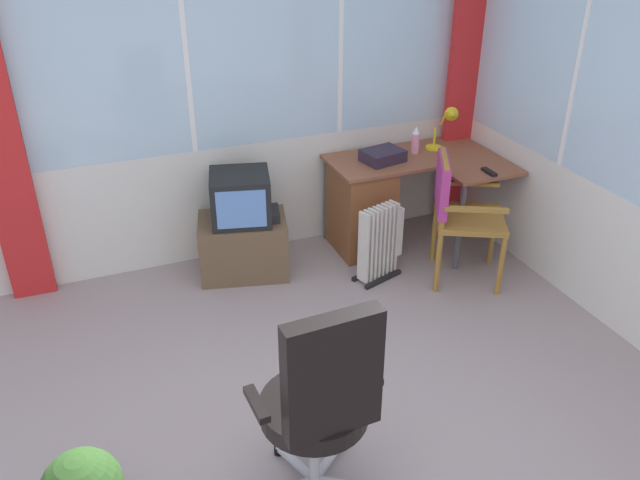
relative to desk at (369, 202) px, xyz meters
The scene contains 11 objects.
north_window_panel 1.61m from the desk, 164.64° to the left, with size 4.57×0.07×2.69m.
curtain_corner 1.30m from the desk, 13.32° to the left, with size 0.29×0.07×2.59m, color red.
desk is the anchor object (origin of this frame).
desk_lamp 0.88m from the desk, ahead, with size 0.24×0.21×0.35m.
tv_remote 0.95m from the desk, 35.80° to the right, with size 0.04×0.15×0.02m, color black.
spray_bottle 0.60m from the desk, ahead, with size 0.06×0.06×0.22m.
paper_tray 0.39m from the desk, ahead, with size 0.30×0.23×0.09m, color #2B2232.
wooden_armchair 0.76m from the desk, 60.25° to the right, with size 0.65×0.65×0.94m.
office_chair 2.53m from the desk, 120.45° to the right, with size 0.60×0.58×1.13m.
tv_on_stand 1.03m from the desk, behind, with size 0.73×0.58×0.80m.
space_heater 0.48m from the desk, 104.25° to the right, with size 0.41×0.27×0.58m.
Camera 1 is at (-0.81, -2.07, 2.59)m, focal length 36.39 mm.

